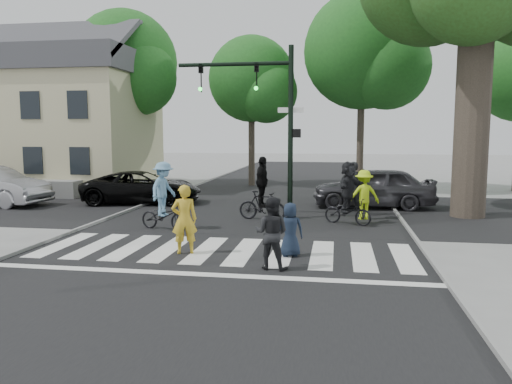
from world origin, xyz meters
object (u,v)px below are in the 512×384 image
at_px(traffic_signal, 267,107).
at_px(cyclist_mid, 262,194).
at_px(car_suv, 142,187).
at_px(pedestrian_adult, 271,233).
at_px(pedestrian_woman, 184,219).
at_px(cyclist_left, 164,201).
at_px(cyclist_right, 348,197).
at_px(car_grey, 374,187).
at_px(pedestrian_child, 290,230).

bearing_deg(traffic_signal, cyclist_mid, -96.99).
bearing_deg(cyclist_mid, traffic_signal, 83.01).
bearing_deg(car_suv, pedestrian_adult, -153.68).
bearing_deg(car_suv, pedestrian_woman, -161.38).
height_order(pedestrian_woman, car_suv, pedestrian_woman).
distance_m(cyclist_left, cyclist_right, 5.97).
distance_m(cyclist_mid, car_grey, 5.38).
height_order(pedestrian_adult, cyclist_mid, cyclist_mid).
bearing_deg(cyclist_left, pedestrian_woman, -61.38).
distance_m(pedestrian_adult, cyclist_left, 5.52).
bearing_deg(car_suv, traffic_signal, -124.63).
height_order(traffic_signal, car_grey, traffic_signal).
distance_m(cyclist_right, car_grey, 4.10).
relative_size(traffic_signal, pedestrian_woman, 3.44).
distance_m(pedestrian_child, pedestrian_adult, 1.24).
distance_m(cyclist_left, car_suv, 6.20).
bearing_deg(car_grey, pedestrian_woman, -30.56).
relative_size(pedestrian_child, cyclist_right, 0.64).
distance_m(pedestrian_woman, pedestrian_adult, 2.56).
bearing_deg(pedestrian_woman, traffic_signal, -122.97).
distance_m(traffic_signal, cyclist_right, 4.22).
distance_m(traffic_signal, car_suv, 7.11).
bearing_deg(pedestrian_adult, cyclist_mid, -69.92).
relative_size(pedestrian_child, pedestrian_adult, 0.82).
bearing_deg(pedestrian_woman, cyclist_right, -151.43).
xyz_separation_m(cyclist_right, car_suv, (-8.60, 3.60, -0.24)).
distance_m(pedestrian_child, cyclist_right, 4.82).
bearing_deg(cyclist_right, cyclist_mid, 172.64).
bearing_deg(traffic_signal, pedestrian_adult, -80.99).
distance_m(cyclist_left, car_grey, 8.93).
bearing_deg(pedestrian_child, pedestrian_adult, 60.74).
height_order(traffic_signal, pedestrian_adult, traffic_signal).
bearing_deg(car_suv, pedestrian_child, -148.66).
relative_size(pedestrian_adult, cyclist_left, 0.77).
xyz_separation_m(pedestrian_woman, pedestrian_adult, (2.33, -1.06, -0.06)).
relative_size(cyclist_left, cyclist_mid, 0.96).
distance_m(car_suv, car_grey, 9.70).
bearing_deg(car_suv, car_grey, -97.60).
xyz_separation_m(pedestrian_adult, cyclist_left, (-3.89, 3.91, 0.11)).
xyz_separation_m(cyclist_left, car_suv, (-2.92, 5.46, -0.23)).
relative_size(pedestrian_woman, pedestrian_adult, 1.07).
xyz_separation_m(cyclist_mid, car_grey, (4.01, 3.58, -0.08)).
bearing_deg(car_suv, cyclist_right, -122.41).
height_order(pedestrian_woman, car_grey, pedestrian_woman).
bearing_deg(pedestrian_adult, car_grey, -96.85).
xyz_separation_m(cyclist_left, car_grey, (6.77, 5.81, -0.10)).
bearing_deg(car_grey, cyclist_right, -15.02).
bearing_deg(cyclist_right, pedestrian_woman, -131.14).
xyz_separation_m(traffic_signal, cyclist_left, (-2.83, -2.79, -2.98)).
xyz_separation_m(pedestrian_woman, cyclist_mid, (1.20, 5.09, 0.03)).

